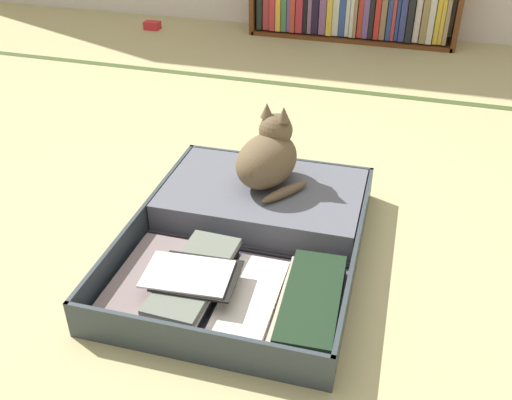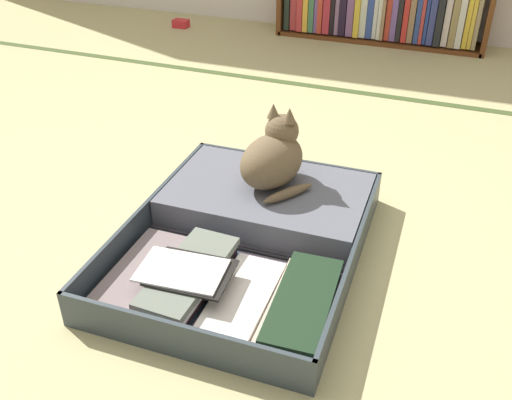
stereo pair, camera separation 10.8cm
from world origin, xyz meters
TOP-DOWN VIEW (x-y plane):
  - ground_plane at (0.00, 0.00)m, footprint 10.00×10.00m
  - tatami_border at (0.00, 1.38)m, footprint 4.80×0.05m
  - open_suitcase at (0.11, 0.04)m, footprint 0.70×0.90m
  - black_cat at (0.11, 0.23)m, footprint 0.26×0.29m
  - small_red_pouch at (-1.20, 2.08)m, footprint 0.10×0.07m

SIDE VIEW (x-z plane):
  - ground_plane at x=0.00m, z-range 0.00..0.00m
  - tatami_border at x=0.00m, z-range 0.00..0.00m
  - small_red_pouch at x=-1.20m, z-range 0.00..0.05m
  - open_suitcase at x=0.11m, z-range -0.01..0.10m
  - black_cat at x=0.11m, z-range 0.08..0.33m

